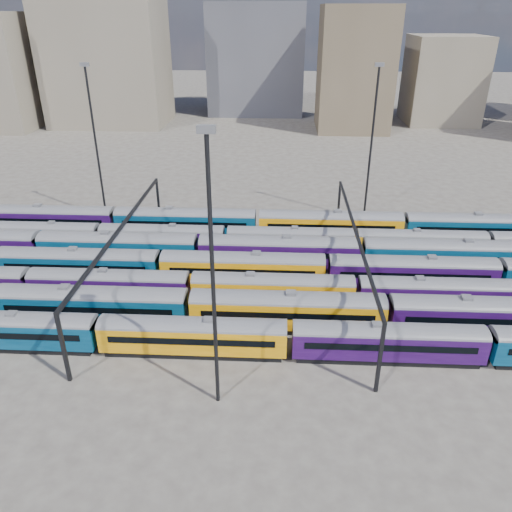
{
  "coord_description": "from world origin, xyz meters",
  "views": [
    {
      "loc": [
        0.44,
        -57.68,
        33.1
      ],
      "look_at": [
        -2.71,
        2.49,
        3.0
      ],
      "focal_mm": 35.0,
      "sensor_mm": 36.0,
      "label": 1
    }
  ],
  "objects_px": {
    "mast_2": "(212,269)",
    "rake_2": "(190,285)",
    "rake_0": "(388,339)",
    "rake_1": "(388,310)"
  },
  "relations": [
    {
      "from": "rake_2",
      "to": "rake_1",
      "type": "bearing_deg",
      "value": -12.23
    },
    {
      "from": "rake_0",
      "to": "rake_2",
      "type": "height_order",
      "value": "rake_2"
    },
    {
      "from": "rake_2",
      "to": "mast_2",
      "type": "xyz_separation_m",
      "value": [
        5.4,
        -17.0,
        11.36
      ]
    },
    {
      "from": "rake_2",
      "to": "mast_2",
      "type": "bearing_deg",
      "value": -72.37
    },
    {
      "from": "rake_0",
      "to": "mast_2",
      "type": "height_order",
      "value": "mast_2"
    },
    {
      "from": "rake_1",
      "to": "rake_2",
      "type": "xyz_separation_m",
      "value": [
        -23.06,
        5.0,
        -0.28
      ]
    },
    {
      "from": "rake_1",
      "to": "rake_2",
      "type": "distance_m",
      "value": 23.6
    },
    {
      "from": "rake_1",
      "to": "mast_2",
      "type": "distance_m",
      "value": 24.06
    },
    {
      "from": "rake_0",
      "to": "mast_2",
      "type": "distance_m",
      "value": 21.47
    },
    {
      "from": "mast_2",
      "to": "rake_2",
      "type": "bearing_deg",
      "value": 107.63
    }
  ]
}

